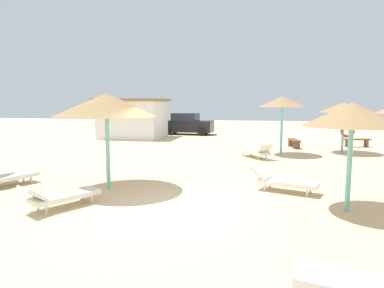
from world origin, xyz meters
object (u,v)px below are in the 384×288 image
at_px(parasol_7, 344,108).
at_px(beach_cabana, 133,118).
at_px(lounger_4, 283,181).
at_px(bench_0, 294,142).
at_px(lounger_5, 377,286).
at_px(parasol_2, 282,102).
at_px(parked_car, 187,124).
at_px(lounger_2, 256,151).
at_px(lounger_0, 4,177).
at_px(parasol_4, 352,115).
at_px(bench_1, 357,141).
at_px(parasol_1, 106,105).
at_px(lounger_1, 60,196).

height_order(parasol_7, beach_cabana, beach_cabana).
height_order(lounger_4, bench_0, lounger_4).
xyz_separation_m(lounger_4, lounger_5, (0.80, -5.72, 0.00)).
relative_size(parasol_2, parked_car, 0.70).
bearing_deg(beach_cabana, lounger_2, -39.92).
relative_size(lounger_0, bench_0, 1.30).
relative_size(lounger_4, lounger_5, 1.00).
bearing_deg(lounger_2, lounger_0, -136.93).
xyz_separation_m(lounger_2, lounger_5, (1.65, -11.72, -0.01)).
height_order(parasol_4, lounger_0, parasol_4).
bearing_deg(parasol_4, lounger_5, -98.33).
bearing_deg(lounger_0, parasol_2, 43.64).
xyz_separation_m(lounger_0, lounger_4, (8.44, 1.09, 0.01)).
relative_size(parasol_2, lounger_5, 1.45).
xyz_separation_m(lounger_5, parked_car, (-7.24, 22.51, 0.51)).
xyz_separation_m(lounger_4, bench_1, (4.84, 11.13, 0.03)).
xyz_separation_m(bench_0, beach_cabana, (-10.99, 3.31, 1.10)).
relative_size(parasol_1, lounger_5, 1.53).
distance_m(lounger_0, bench_1, 18.05).
bearing_deg(parasol_2, bench_1, 40.52).
height_order(lounger_0, bench_0, lounger_0).
distance_m(parasol_1, beach_cabana, 14.93).
bearing_deg(lounger_0, parasol_1, 6.70).
bearing_deg(bench_0, lounger_0, -130.73).
distance_m(parasol_4, bench_1, 13.29).
height_order(parasol_1, lounger_2, parasol_1).
xyz_separation_m(bench_1, parked_car, (-11.29, 5.67, 0.48)).
bearing_deg(lounger_4, lounger_1, -154.08).
relative_size(lounger_1, bench_0, 1.27).
bearing_deg(bench_1, parked_car, 153.34).
xyz_separation_m(parasol_7, lounger_0, (-11.92, -9.63, -1.99)).
bearing_deg(bench_0, lounger_2, -116.75).
distance_m(lounger_2, beach_cabana, 11.66).
xyz_separation_m(parasol_7, bench_0, (-2.25, 1.60, -1.96)).
xyz_separation_m(lounger_5, bench_0, (0.44, 15.86, 0.03)).
relative_size(parasol_4, lounger_2, 1.40).
bearing_deg(lounger_1, beach_cabana, 104.69).
bearing_deg(lounger_0, lounger_4, 7.37).
distance_m(parasol_4, beach_cabana, 18.72).
relative_size(parasol_7, lounger_1, 1.32).
bearing_deg(parasol_7, parked_car, 140.25).
xyz_separation_m(parasol_1, lounger_5, (5.94, -5.01, -2.21)).
relative_size(lounger_0, bench_1, 1.30).
height_order(parasol_7, bench_0, parasol_7).
bearing_deg(parasol_4, bench_1, 74.84).
distance_m(parasol_7, lounger_1, 14.53).
distance_m(bench_0, beach_cabana, 11.53).
bearing_deg(beach_cabana, lounger_1, -75.31).
distance_m(parasol_1, bench_0, 12.78).
relative_size(parasol_4, parasol_7, 1.01).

